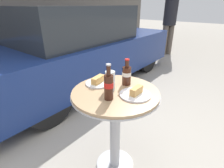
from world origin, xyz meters
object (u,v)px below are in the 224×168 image
object	(u,v)px
bistro_table	(115,113)
parked_car	(76,48)
cola_bottle_left	(109,86)
lunch_plate_far	(98,82)
cola_bottle_right	(127,75)
lunch_plate_near	(135,93)
pedestrian	(170,19)
drinking_glass	(110,82)

from	to	relation	value
bistro_table	parked_car	size ratio (longest dim) A/B	0.20
bistro_table	parked_car	bearing A→B (deg)	57.25
cola_bottle_left	bistro_table	bearing A→B (deg)	16.13
bistro_table	lunch_plate_far	world-z (taller)	lunch_plate_far
cola_bottle_right	bistro_table	bearing A→B (deg)	-177.28
bistro_table	lunch_plate_near	bearing A→B (deg)	-77.15
lunch_plate_far	pedestrian	size ratio (longest dim) A/B	0.12
cola_bottle_left	lunch_plate_far	size ratio (longest dim) A/B	1.25
drinking_glass	lunch_plate_near	size ratio (longest dim) A/B	0.67
drinking_glass	lunch_plate_near	world-z (taller)	drinking_glass
cola_bottle_right	parked_car	bearing A→B (deg)	60.78
bistro_table	lunch_plate_near	world-z (taller)	lunch_plate_near
cola_bottle_left	lunch_plate_near	bearing A→B (deg)	-37.27
bistro_table	pedestrian	distance (m)	4.30
drinking_glass	pedestrian	distance (m)	4.28
lunch_plate_near	parked_car	size ratio (longest dim) A/B	0.06
cola_bottle_left	drinking_glass	bearing A→B (deg)	35.22
parked_car	lunch_plate_near	bearing A→B (deg)	-119.90
drinking_glass	pedestrian	size ratio (longest dim) A/B	0.09
bistro_table	cola_bottle_right	xyz separation A→B (m)	(0.16, 0.01, 0.28)
parked_car	lunch_plate_far	bearing A→B (deg)	-125.38
cola_bottle_right	pedestrian	bearing A→B (deg)	17.43
drinking_glass	lunch_plate_near	distance (m)	0.21
bistro_table	cola_bottle_left	xyz separation A→B (m)	(-0.12, -0.03, 0.29)
cola_bottle_right	lunch_plate_near	size ratio (longest dim) A/B	0.95
cola_bottle_left	pedestrian	distance (m)	4.41
bistro_table	lunch_plate_near	distance (m)	0.26
bistro_table	drinking_glass	size ratio (longest dim) A/B	5.11
cola_bottle_left	lunch_plate_near	world-z (taller)	cola_bottle_left
parked_car	pedestrian	bearing A→B (deg)	-10.83
cola_bottle_right	pedestrian	xyz separation A→B (m)	(3.94, 1.24, 0.12)
lunch_plate_far	pedestrian	distance (m)	4.22
lunch_plate_far	cola_bottle_left	bearing A→B (deg)	-121.03
cola_bottle_left	parked_car	distance (m)	2.26
pedestrian	parked_car	bearing A→B (deg)	169.17
bistro_table	parked_car	xyz separation A→B (m)	(1.16, 1.81, 0.05)
cola_bottle_right	drinking_glass	xyz separation A→B (m)	(-0.16, 0.04, -0.02)
parked_car	pedestrian	size ratio (longest dim) A/B	2.27
cola_bottle_right	drinking_glass	size ratio (longest dim) A/B	1.42
drinking_glass	lunch_plate_far	world-z (taller)	drinking_glass
drinking_glass	lunch_plate_far	bearing A→B (deg)	80.33
bistro_table	lunch_plate_near	xyz separation A→B (m)	(0.04, -0.15, 0.21)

